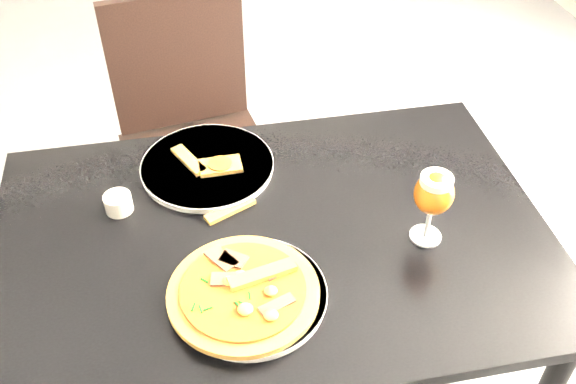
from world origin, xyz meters
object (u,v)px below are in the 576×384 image
object	(u,v)px
dining_table	(273,262)
pizza	(244,291)
chair_far	(194,139)
beer_glass	(434,194)

from	to	relation	value
dining_table	pizza	xyz separation A→B (m)	(-0.09, -0.16, 0.12)
chair_far	beer_glass	distance (m)	0.94
dining_table	chair_far	distance (m)	0.70
chair_far	beer_glass	bearing A→B (deg)	-67.57
dining_table	pizza	bearing A→B (deg)	-116.70
chair_far	pizza	world-z (taller)	chair_far
dining_table	pizza	world-z (taller)	pizza
dining_table	chair_far	bearing A→B (deg)	101.42
beer_glass	dining_table	bearing A→B (deg)	164.47
dining_table	beer_glass	bearing A→B (deg)	-12.35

